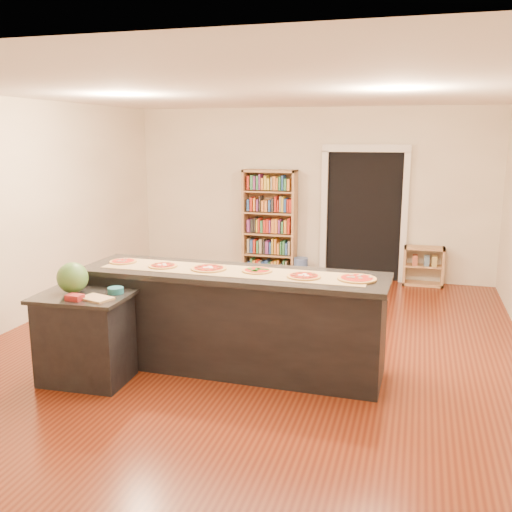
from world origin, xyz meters
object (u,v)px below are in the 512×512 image
(low_shelf, at_px, (423,266))
(watermelon, at_px, (73,278))
(kitchen_island, at_px, (232,320))
(bookshelf, at_px, (270,223))
(side_counter, at_px, (85,338))
(waste_bin, at_px, (301,268))

(low_shelf, relative_size, watermelon, 2.11)
(kitchen_island, relative_size, bookshelf, 1.73)
(bookshelf, bearing_deg, low_shelf, 0.57)
(kitchen_island, xyz_separation_m, low_shelf, (1.89, 3.99, -0.20))
(side_counter, relative_size, watermelon, 2.97)
(kitchen_island, xyz_separation_m, watermelon, (-1.39, -0.66, 0.50))
(waste_bin, bearing_deg, kitchen_island, -88.81)
(low_shelf, relative_size, waste_bin, 1.79)
(bookshelf, bearing_deg, waste_bin, -8.06)
(side_counter, bearing_deg, bookshelf, 79.89)
(kitchen_island, bearing_deg, bookshelf, 100.31)
(bookshelf, distance_m, low_shelf, 2.60)
(side_counter, distance_m, waste_bin, 4.73)
(kitchen_island, bearing_deg, side_counter, -150.10)
(side_counter, height_order, watermelon, watermelon)
(side_counter, distance_m, watermelon, 0.59)
(kitchen_island, height_order, bookshelf, bookshelf)
(bookshelf, bearing_deg, side_counter, -97.58)
(side_counter, height_order, bookshelf, bookshelf)
(kitchen_island, height_order, waste_bin, kitchen_island)
(waste_bin, bearing_deg, watermelon, -106.06)
(bookshelf, relative_size, watermelon, 6.06)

